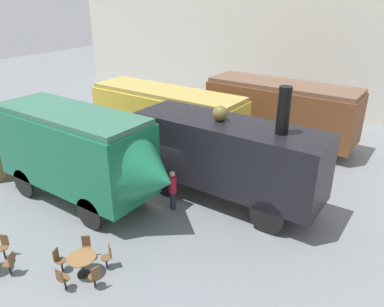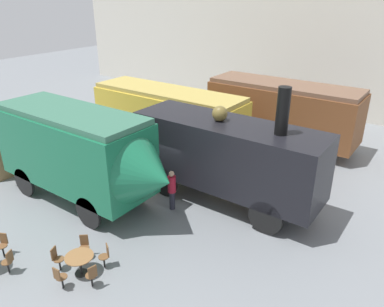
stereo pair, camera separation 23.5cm
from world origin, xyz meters
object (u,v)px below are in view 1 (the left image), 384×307
(streamlined_locomotive, at_px, (84,152))
(cafe_table_near, at_px, (82,261))
(passenger_coach_wooden, at_px, (281,109))
(cafe_chair_0, at_px, (86,246))
(steam_locomotive, at_px, (228,154))
(passenger_coach_vintage, at_px, (167,114))
(visitor_person, at_px, (173,189))

(streamlined_locomotive, xyz_separation_m, cafe_table_near, (3.33, -3.21, -1.87))
(passenger_coach_wooden, bearing_deg, cafe_chair_0, -94.98)
(cafe_chair_0, bearing_deg, steam_locomotive, 120.94)
(passenger_coach_vintage, bearing_deg, steam_locomotive, -30.26)
(cafe_table_near, relative_size, visitor_person, 0.52)
(steam_locomotive, bearing_deg, passenger_coach_wooden, 96.09)
(visitor_person, bearing_deg, streamlined_locomotive, -153.15)
(passenger_coach_vintage, bearing_deg, passenger_coach_wooden, 39.03)
(passenger_coach_vintage, height_order, cafe_table_near, passenger_coach_vintage)
(passenger_coach_wooden, height_order, passenger_coach_vintage, passenger_coach_wooden)
(cafe_table_near, bearing_deg, cafe_chair_0, 130.64)
(passenger_coach_vintage, relative_size, cafe_table_near, 10.01)
(passenger_coach_wooden, relative_size, steam_locomotive, 1.07)
(steam_locomotive, height_order, streamlined_locomotive, steam_locomotive)
(streamlined_locomotive, relative_size, cafe_table_near, 9.44)
(passenger_coach_vintage, bearing_deg, visitor_person, -49.97)
(streamlined_locomotive, distance_m, cafe_table_near, 4.99)
(cafe_chair_0, bearing_deg, passenger_coach_wooden, 134.38)
(passenger_coach_vintage, height_order, steam_locomotive, steam_locomotive)
(passenger_coach_vintage, height_order, visitor_person, passenger_coach_vintage)
(cafe_table_near, distance_m, cafe_chair_0, 0.84)
(streamlined_locomotive, bearing_deg, passenger_coach_wooden, 70.54)
(steam_locomotive, distance_m, streamlined_locomotive, 5.99)
(steam_locomotive, bearing_deg, visitor_person, -128.96)
(streamlined_locomotive, relative_size, cafe_chair_0, 10.14)
(passenger_coach_wooden, xyz_separation_m, passenger_coach_vintage, (-5.23, -4.24, -0.15))
(streamlined_locomotive, height_order, visitor_person, streamlined_locomotive)
(passenger_coach_vintage, height_order, cafe_chair_0, passenger_coach_vintage)
(passenger_coach_vintage, distance_m, steam_locomotive, 7.01)
(streamlined_locomotive, bearing_deg, steam_locomotive, 36.33)
(passenger_coach_wooden, height_order, steam_locomotive, steam_locomotive)
(passenger_coach_wooden, bearing_deg, steam_locomotive, -83.91)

